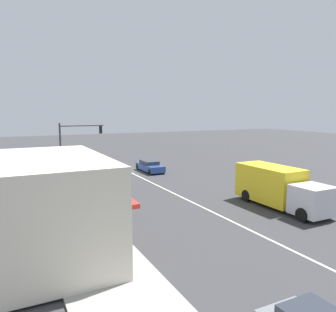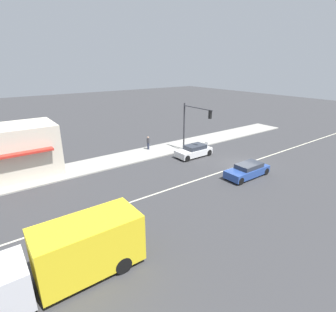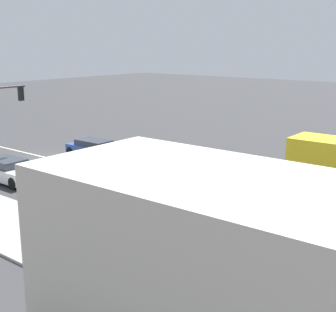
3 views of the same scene
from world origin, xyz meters
name	(u,v)px [view 3 (image 3 of 3)]	position (x,y,z in m)	size (l,w,h in m)	color
ground_plane	(296,217)	(0.00, 18.00, 0.00)	(160.00, 160.00, 0.00)	#38383A
sidewalk_right	(194,299)	(9.00, 18.50, 0.06)	(4.00, 73.00, 0.12)	#9E9B93
lane_marking_center	(53,159)	(0.00, 0.00, 0.00)	(0.16, 60.00, 0.01)	beige
building_corner_store	(205,261)	(10.68, 20.02, 2.47)	(5.53, 8.88, 4.69)	beige
coupe_blue	(96,149)	(-2.20, 2.02, 0.63)	(1.79, 4.60, 1.27)	#284793
van_white	(8,170)	(5.00, 2.27, 0.65)	(1.85, 4.23, 1.33)	silver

